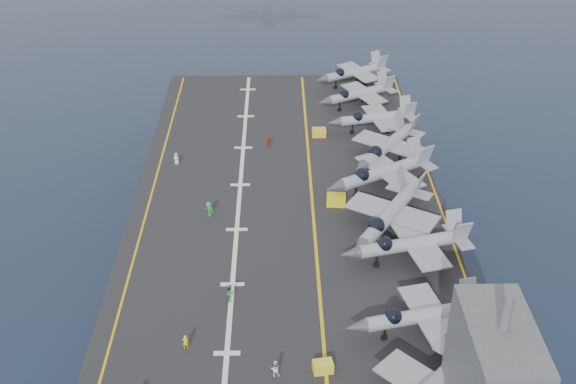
{
  "coord_description": "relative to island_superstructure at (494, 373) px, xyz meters",
  "views": [
    {
      "loc": [
        -1.1,
        -68.71,
        58.03
      ],
      "look_at": [
        0.0,
        4.0,
        13.0
      ],
      "focal_mm": 45.0,
      "sensor_mm": 36.0,
      "label": 1
    }
  ],
  "objects": [
    {
      "name": "ground",
      "position": [
        -15.0,
        30.0,
        -17.9
      ],
      "size": [
        500.0,
        500.0,
        0.0
      ],
      "primitive_type": "plane",
      "color": "#142135",
      "rests_on": "ground"
    },
    {
      "name": "hull",
      "position": [
        -15.0,
        30.0,
        -12.9
      ],
      "size": [
        36.0,
        90.0,
        10.0
      ],
      "primitive_type": "cube",
      "color": "#56595E",
      "rests_on": "ground"
    },
    {
      "name": "flight_deck",
      "position": [
        -15.0,
        30.0,
        -7.7
      ],
      "size": [
        38.0,
        92.0,
        0.4
      ],
      "primitive_type": "cube",
      "color": "black",
      "rests_on": "hull"
    },
    {
      "name": "foul_line",
      "position": [
        -12.0,
        30.0,
        -7.48
      ],
      "size": [
        0.35,
        90.0,
        0.02
      ],
      "primitive_type": "cube",
      "color": "gold",
      "rests_on": "flight_deck"
    },
    {
      "name": "landing_centerline",
      "position": [
        -21.0,
        30.0,
        -7.48
      ],
      "size": [
        0.5,
        90.0,
        0.02
      ],
      "primitive_type": "cube",
      "color": "silver",
      "rests_on": "flight_deck"
    },
    {
      "name": "deck_edge_port",
      "position": [
        -32.0,
        30.0,
        -7.48
      ],
      "size": [
        0.25,
        90.0,
        0.02
      ],
      "primitive_type": "cube",
      "color": "gold",
      "rests_on": "flight_deck"
    },
    {
      "name": "deck_edge_stbd",
      "position": [
        3.5,
        30.0,
        -7.48
      ],
      "size": [
        0.25,
        90.0,
        0.02
      ],
      "primitive_type": "cube",
      "color": "gold",
      "rests_on": "flight_deck"
    },
    {
      "name": "island_superstructure",
      "position": [
        0.0,
        0.0,
        0.0
      ],
      "size": [
        5.0,
        10.0,
        15.0
      ],
      "primitive_type": null,
      "color": "#56595E",
      "rests_on": "flight_deck"
    },
    {
      "name": "fighter_jet_2",
      "position": [
        -2.63,
        12.46,
        -5.16
      ],
      "size": [
        15.15,
        11.79,
        4.68
      ],
      "primitive_type": null,
      "color": "#979EA7",
      "rests_on": "flight_deck"
    },
    {
      "name": "fighter_jet_3",
      "position": [
        -1.84,
        23.71,
        -5.02
      ],
      "size": [
        16.17,
        12.68,
        4.97
      ],
      "primitive_type": null,
      "color": "gray",
      "rests_on": "flight_deck"
    },
    {
      "name": "fighter_jet_4",
      "position": [
        -3.64,
        28.98,
        -4.76
      ],
      "size": [
        17.25,
        18.96,
        5.48
      ],
      "primitive_type": null,
      "color": "gray",
      "rests_on": "flight_deck"
    },
    {
      "name": "fighter_jet_5",
      "position": [
        -2.94,
        38.74,
        -4.86
      ],
      "size": [
        18.26,
        16.32,
        5.29
      ],
      "primitive_type": null,
      "color": "gray",
      "rests_on": "flight_deck"
    },
    {
      "name": "fighter_jet_6",
      "position": [
        -1.63,
        45.67,
        -4.92
      ],
      "size": [
        16.72,
        17.85,
        5.16
      ],
      "primitive_type": null,
      "color": "gray",
      "rests_on": "flight_deck"
    },
    {
      "name": "fighter_jet_7",
      "position": [
        -1.94,
        54.92,
        -5.24
      ],
      "size": [
        14.67,
        11.47,
        4.52
      ],
      "primitive_type": null,
      "color": "gray",
      "rests_on": "flight_deck"
    },
    {
      "name": "fighter_jet_8",
      "position": [
        -3.48,
        63.38,
        -5.23
      ],
      "size": [
        15.66,
        13.83,
        4.55
      ],
      "primitive_type": null,
      "color": "#A1A9B3",
      "rests_on": "flight_deck"
    },
    {
      "name": "tow_cart_a",
      "position": [
        -12.28,
        7.67,
        -6.97
      ],
      "size": [
        1.95,
        1.44,
        1.07
      ],
      "primitive_type": null,
      "color": "gold",
      "rests_on": "flight_deck"
    },
    {
      "name": "tow_cart_b",
      "position": [
        -9.11,
        35.2,
        -6.81
      ],
      "size": [
        2.43,
        1.72,
        1.37
      ],
      "primitive_type": null,
      "color": "yellow",
      "rests_on": "flight_deck"
    },
    {
      "name": "tow_cart_c",
      "position": [
        -10.27,
        53.37,
        -6.91
      ],
      "size": [
        2.0,
        1.33,
        1.18
      ],
      "primitive_type": null,
      "color": "gold",
      "rests_on": "flight_deck"
    },
    {
      "name": "crew_1",
      "position": [
        -24.82,
        10.68,
        -6.68
      ],
      "size": [
        1.07,
        0.8,
        1.64
      ],
      "primitive_type": "imported",
      "color": "yellow",
      "rests_on": "flight_deck"
    },
    {
      "name": "crew_2",
      "position": [
        -21.05,
        17.64,
        -6.57
      ],
      "size": [
        0.84,
        1.17,
        1.86
      ],
      "primitive_type": "imported",
      "color": "#308B41",
      "rests_on": "flight_deck"
    },
    {
      "name": "crew_3",
      "position": [
        -24.39,
        32.97,
        -6.55
      ],
      "size": [
        1.37,
        1.27,
        1.9
      ],
      "primitive_type": "imported",
      "color": "green",
      "rests_on": "flight_deck"
    },
    {
      "name": "crew_4",
      "position": [
        -17.52,
        50.26,
        -6.69
      ],
      "size": [
        1.13,
        0.94,
        1.61
      ],
      "primitive_type": "imported",
      "color": "red",
      "rests_on": "flight_deck"
    },
    {
      "name": "crew_5",
      "position": [
        -29.74,
        45.54,
        -6.69
      ],
      "size": [
        1.16,
        1.0,
        1.63
      ],
      "primitive_type": "imported",
      "color": "silver",
      "rests_on": "flight_deck"
    },
    {
      "name": "crew_7",
      "position": [
        -16.54,
        7.17,
        -6.62
      ],
      "size": [
        1.08,
        0.74,
        1.76
      ],
      "primitive_type": "imported",
      "color": "white",
      "rests_on": "flight_deck"
    },
    {
      "name": "fighter_jet_9",
      "position": [
        -3.48,
        71.88,
        -5.23
      ],
      "size": [
        15.66,
        13.83,
        4.55
      ],
      "primitive_type": null,
      "color": "#A1A9B3",
      "rests_on": "flight_deck"
    }
  ]
}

